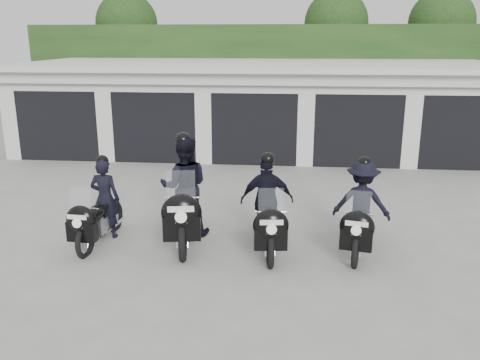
# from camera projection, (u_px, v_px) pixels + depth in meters

# --- Properties ---
(ground) EXTENTS (80.00, 80.00, 0.00)m
(ground) POSITION_uv_depth(u_px,v_px,m) (235.00, 229.00, 10.46)
(ground) COLOR gray
(ground) RESTS_ON ground
(garage_block) EXTENTS (16.40, 6.80, 2.96)m
(garage_block) POSITION_uv_depth(u_px,v_px,m) (259.00, 108.00, 17.78)
(garage_block) COLOR silver
(garage_block) RESTS_ON ground
(background_vegetation) EXTENTS (20.00, 3.90, 5.80)m
(background_vegetation) POSITION_uv_depth(u_px,v_px,m) (275.00, 62.00, 22.04)
(background_vegetation) COLOR #193613
(background_vegetation) RESTS_ON ground
(police_bike_a) EXTENTS (0.68, 1.96, 1.71)m
(police_bike_a) POSITION_uv_depth(u_px,v_px,m) (99.00, 208.00, 9.64)
(police_bike_a) COLOR black
(police_bike_a) RESTS_ON ground
(police_bike_b) EXTENTS (1.11, 2.44, 2.14)m
(police_bike_b) POSITION_uv_depth(u_px,v_px,m) (184.00, 194.00, 9.76)
(police_bike_b) COLOR black
(police_bike_b) RESTS_ON ground
(police_bike_c) EXTENTS (1.06, 2.11, 1.84)m
(police_bike_c) POSITION_uv_depth(u_px,v_px,m) (267.00, 207.00, 9.39)
(police_bike_c) COLOR black
(police_bike_c) RESTS_ON ground
(police_bike_d) EXTENTS (1.15, 2.02, 1.78)m
(police_bike_d) POSITION_uv_depth(u_px,v_px,m) (361.00, 209.00, 9.35)
(police_bike_d) COLOR black
(police_bike_d) RESTS_ON ground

